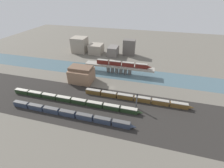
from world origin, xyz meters
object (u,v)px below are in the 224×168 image
at_px(train_yard_near, 69,114).
at_px(train_yard_far, 135,98).
at_px(signal_tower, 137,101).
at_px(train_yard_mid, 73,100).
at_px(train_on_bridge, 123,64).
at_px(warehouse_building, 82,74).

distance_m(train_yard_near, train_yard_far, 44.68).
xyz_separation_m(train_yard_near, signal_tower, (38.23, 17.47, 3.82)).
xyz_separation_m(train_yard_mid, train_yard_far, (40.75, 12.91, 0.09)).
xyz_separation_m(train_on_bridge, signal_tower, (17.78, -44.16, -3.79)).
distance_m(train_yard_near, warehouse_building, 41.40).
xyz_separation_m(train_yard_near, train_yard_mid, (-3.90, 12.35, -0.15)).
bearing_deg(signal_tower, train_on_bridge, 111.93).
distance_m(train_yard_near, train_yard_mid, 12.96).
relative_size(train_yard_mid, signal_tower, 8.29).
xyz_separation_m(train_yard_near, train_yard_far, (36.85, 25.26, -0.05)).
relative_size(train_on_bridge, signal_tower, 4.34).
relative_size(train_yard_near, train_yard_far, 1.08).
bearing_deg(train_yard_far, warehouse_building, 162.37).
bearing_deg(train_yard_mid, train_yard_near, -72.49).
bearing_deg(train_yard_near, warehouse_building, 103.49).
bearing_deg(train_on_bridge, train_yard_far, -65.73).
relative_size(train_yard_mid, train_yard_far, 1.26).
bearing_deg(train_on_bridge, warehouse_building, -144.28).
distance_m(train_on_bridge, signal_tower, 47.76).
xyz_separation_m(train_yard_far, signal_tower, (1.37, -7.79, 3.87)).
bearing_deg(signal_tower, train_yard_far, 100.00).
relative_size(train_yard_near, signal_tower, 7.12).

